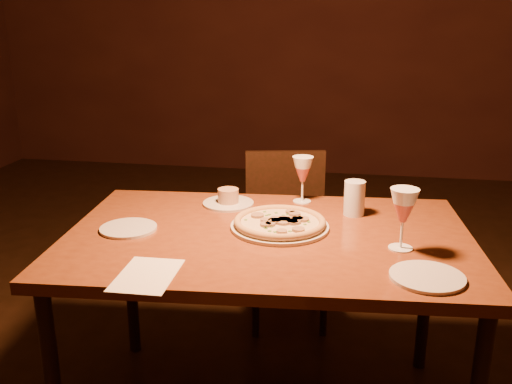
# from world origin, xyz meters

# --- Properties ---
(back_wall) EXTENTS (6.00, 0.04, 3.00)m
(back_wall) POSITION_xyz_m (0.00, 3.50, 1.50)
(back_wall) COLOR #3D1A13
(back_wall) RESTS_ON floor
(dining_table) EXTENTS (1.40, 0.96, 0.72)m
(dining_table) POSITION_xyz_m (0.09, 0.06, 0.65)
(dining_table) COLOR brown
(dining_table) RESTS_ON floor
(chair_far) EXTENTS (0.45, 0.45, 0.79)m
(chair_far) POSITION_xyz_m (0.06, 0.83, 0.45)
(chair_far) COLOR black
(chair_far) RESTS_ON floor
(pizza_plate) EXTENTS (0.33, 0.33, 0.04)m
(pizza_plate) POSITION_xyz_m (0.12, 0.12, 0.74)
(pizza_plate) COLOR silver
(pizza_plate) RESTS_ON dining_table
(ramekin_saucer) EXTENTS (0.19, 0.19, 0.06)m
(ramekin_saucer) POSITION_xyz_m (-0.11, 0.34, 0.74)
(ramekin_saucer) COLOR silver
(ramekin_saucer) RESTS_ON dining_table
(wine_glass_far) EXTENTS (0.08, 0.08, 0.18)m
(wine_glass_far) POSITION_xyz_m (0.17, 0.42, 0.81)
(wine_glass_far) COLOR #C15450
(wine_glass_far) RESTS_ON dining_table
(wine_glass_right) EXTENTS (0.09, 0.09, 0.19)m
(wine_glass_right) POSITION_xyz_m (0.51, 0.01, 0.81)
(wine_glass_right) COLOR #C15450
(wine_glass_right) RESTS_ON dining_table
(water_tumbler) EXTENTS (0.08, 0.08, 0.13)m
(water_tumbler) POSITION_xyz_m (0.37, 0.30, 0.78)
(water_tumbler) COLOR silver
(water_tumbler) RESTS_ON dining_table
(side_plate_left) EXTENTS (0.19, 0.19, 0.01)m
(side_plate_left) POSITION_xyz_m (-0.38, 0.01, 0.72)
(side_plate_left) COLOR silver
(side_plate_left) RESTS_ON dining_table
(side_plate_near) EXTENTS (0.21, 0.21, 0.01)m
(side_plate_near) POSITION_xyz_m (0.57, -0.20, 0.72)
(side_plate_near) COLOR silver
(side_plate_near) RESTS_ON dining_table
(menu_card) EXTENTS (0.16, 0.23, 0.00)m
(menu_card) POSITION_xyz_m (-0.19, -0.31, 0.72)
(menu_card) COLOR white
(menu_card) RESTS_ON dining_table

